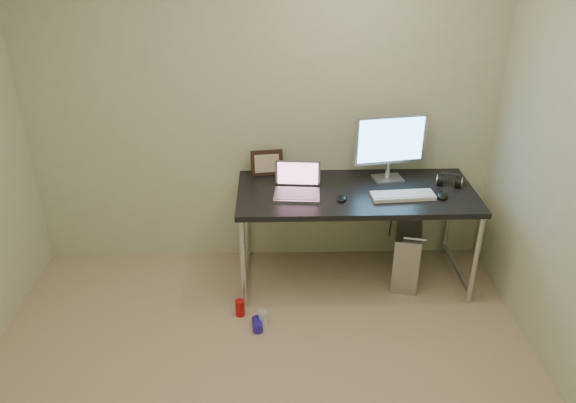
# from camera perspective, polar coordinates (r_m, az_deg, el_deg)

# --- Properties ---
(wall_back) EXTENTS (3.50, 0.02, 2.50)m
(wall_back) POSITION_cam_1_polar(r_m,az_deg,el_deg) (4.16, -2.72, 9.45)
(wall_back) COLOR beige
(wall_back) RESTS_ON ground
(desk) EXTENTS (1.70, 0.75, 0.75)m
(desk) POSITION_cam_1_polar(r_m,az_deg,el_deg) (4.08, 6.90, 0.16)
(desk) COLOR black
(desk) RESTS_ON ground
(tower_computer) EXTENTS (0.28, 0.46, 0.48)m
(tower_computer) POSITION_cam_1_polar(r_m,az_deg,el_deg) (4.35, 11.94, -5.24)
(tower_computer) COLOR #ADACB1
(tower_computer) RESTS_ON ground
(cable_a) EXTENTS (0.01, 0.16, 0.69)m
(cable_a) POSITION_cam_1_polar(r_m,az_deg,el_deg) (4.55, 10.61, -1.03)
(cable_a) COLOR black
(cable_a) RESTS_ON ground
(cable_b) EXTENTS (0.02, 0.11, 0.71)m
(cable_b) POSITION_cam_1_polar(r_m,az_deg,el_deg) (4.56, 11.74, -1.35)
(cable_b) COLOR black
(cable_b) RESTS_ON ground
(can_red) EXTENTS (0.08, 0.08, 0.12)m
(can_red) POSITION_cam_1_polar(r_m,az_deg,el_deg) (4.01, -4.90, -10.73)
(can_red) COLOR #B81113
(can_red) RESTS_ON ground
(can_white) EXTENTS (0.08, 0.08, 0.11)m
(can_white) POSITION_cam_1_polar(r_m,az_deg,el_deg) (3.92, -2.55, -11.77)
(can_white) COLOR silver
(can_white) RESTS_ON ground
(can_blue) EXTENTS (0.08, 0.13, 0.07)m
(can_blue) POSITION_cam_1_polar(r_m,az_deg,el_deg) (3.90, -3.13, -12.36)
(can_blue) COLOR #261DBD
(can_blue) RESTS_ON ground
(laptop) EXTENTS (0.34, 0.29, 0.22)m
(laptop) POSITION_cam_1_polar(r_m,az_deg,el_deg) (3.96, 0.95, 1.54)
(laptop) COLOR silver
(laptop) RESTS_ON desk
(monitor) EXTENTS (0.53, 0.19, 0.50)m
(monitor) POSITION_cam_1_polar(r_m,az_deg,el_deg) (4.15, 10.37, 5.93)
(monitor) COLOR silver
(monitor) RESTS_ON desk
(keyboard) EXTENTS (0.45, 0.18, 0.03)m
(keyboard) POSITION_cam_1_polar(r_m,az_deg,el_deg) (4.00, 11.60, 0.58)
(keyboard) COLOR silver
(keyboard) RESTS_ON desk
(mouse_right) EXTENTS (0.10, 0.14, 0.04)m
(mouse_right) POSITION_cam_1_polar(r_m,az_deg,el_deg) (4.06, 15.41, 0.70)
(mouse_right) COLOR black
(mouse_right) RESTS_ON desk
(mouse_left) EXTENTS (0.09, 0.12, 0.04)m
(mouse_left) POSITION_cam_1_polar(r_m,az_deg,el_deg) (3.90, 5.51, 0.41)
(mouse_left) COLOR black
(mouse_left) RESTS_ON desk
(headphones) EXTENTS (0.20, 0.11, 0.11)m
(headphones) POSITION_cam_1_polar(r_m,az_deg,el_deg) (4.26, 16.06, 2.02)
(headphones) COLOR black
(headphones) RESTS_ON desk
(picture_frame) EXTENTS (0.25, 0.10, 0.20)m
(picture_frame) POSITION_cam_1_polar(r_m,az_deg,el_deg) (4.23, -2.15, 3.95)
(picture_frame) COLOR black
(picture_frame) RESTS_ON desk
(webcam) EXTENTS (0.05, 0.04, 0.12)m
(webcam) POSITION_cam_1_polar(r_m,az_deg,el_deg) (4.19, 1.42, 3.60)
(webcam) COLOR silver
(webcam) RESTS_ON desk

